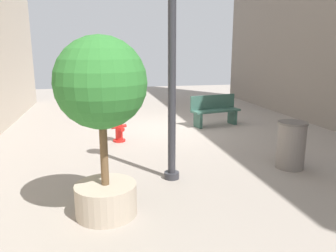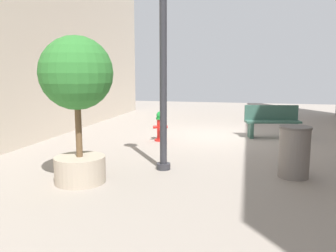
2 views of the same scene
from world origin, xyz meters
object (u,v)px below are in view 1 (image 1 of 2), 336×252
(fire_hydrant, at_px, (119,126))
(trash_bin, at_px, (291,145))
(street_lamp, at_px, (172,49))
(planter_tree, at_px, (102,102))
(bench_near, at_px, (215,110))

(fire_hydrant, height_order, trash_bin, trash_bin)
(trash_bin, bearing_deg, street_lamp, 0.93)
(planter_tree, bearing_deg, trash_bin, -162.50)
(fire_hydrant, xyz_separation_m, planter_tree, (0.46, 3.87, 1.22))
(planter_tree, distance_m, trash_bin, 4.04)
(planter_tree, relative_size, street_lamp, 0.67)
(bench_near, bearing_deg, street_lamp, 60.03)
(fire_hydrant, relative_size, planter_tree, 0.33)
(fire_hydrant, bearing_deg, trash_bin, 140.00)
(street_lamp, bearing_deg, planter_tree, 42.41)
(fire_hydrant, relative_size, trash_bin, 0.88)
(street_lamp, height_order, trash_bin, street_lamp)
(bench_near, xyz_separation_m, street_lamp, (2.32, 4.02, 1.86))
(street_lamp, distance_m, trash_bin, 3.09)
(bench_near, height_order, street_lamp, street_lamp)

